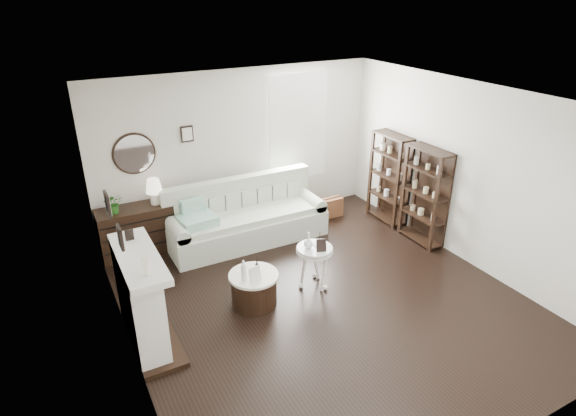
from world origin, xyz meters
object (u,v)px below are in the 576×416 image
dresser (137,230)px  drum_table (254,289)px  sofa (245,220)px  pedestal_table (315,251)px

dresser → drum_table: size_ratio=1.76×
sofa → drum_table: (-0.64, -1.74, -0.10)m
drum_table → pedestal_table: size_ratio=1.07×
sofa → pedestal_table: bearing=-80.6°
sofa → dresser: 1.73m
dresser → pedestal_table: bearing=-47.3°
sofa → dresser: bearing=167.0°
sofa → drum_table: 1.86m
sofa → drum_table: sofa is taller
pedestal_table → sofa: bearing=99.4°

